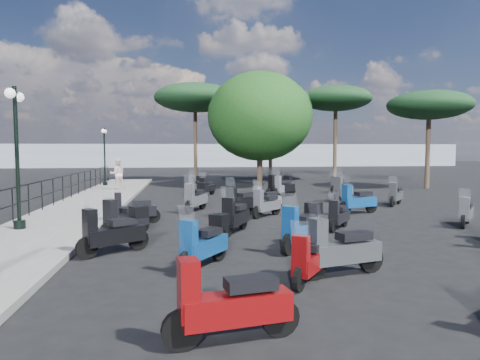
{
  "coord_description": "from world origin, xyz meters",
  "views": [
    {
      "loc": [
        -2.41,
        -14.61,
        2.47
      ],
      "look_at": [
        -0.29,
        2.23,
        1.2
      ],
      "focal_mm": 32.0,
      "sensor_mm": 36.0,
      "label": 1
    }
  ],
  "objects": [
    {
      "name": "scooter_13",
      "position": [
        0.35,
        -4.65,
        0.54
      ],
      "size": [
        1.35,
        1.46,
        1.44
      ],
      "rotation": [
        0.0,
        0.0,
        2.41
      ],
      "color": "black",
      "rests_on": "ground"
    },
    {
      "name": "scooter_0",
      "position": [
        -1.89,
        -9.41,
        0.5
      ],
      "size": [
        1.8,
        0.64,
        1.44
      ],
      "rotation": [
        0.0,
        0.0,
        1.76
      ],
      "color": "black",
      "rests_on": "ground"
    },
    {
      "name": "distant_hills",
      "position": [
        0.0,
        45.0,
        1.5
      ],
      "size": [
        70.0,
        8.0,
        3.0
      ],
      "primitive_type": "cube",
      "color": "gray",
      "rests_on": "ground"
    },
    {
      "name": "scooter_5",
      "position": [
        -1.38,
        7.37,
        0.43
      ],
      "size": [
        0.9,
        1.41,
        1.25
      ],
      "rotation": [
        0.0,
        0.0,
        2.62
      ],
      "color": "black",
      "rests_on": "ground"
    },
    {
      "name": "pine_1",
      "position": [
        8.7,
        16.47,
        6.14
      ],
      "size": [
        5.33,
        5.33,
        7.1
      ],
      "color": "#38281E",
      "rests_on": "ground"
    },
    {
      "name": "scooter_24",
      "position": [
        6.32,
        -2.25,
        0.43
      ],
      "size": [
        1.09,
        1.23,
        1.23
      ],
      "rotation": [
        0.0,
        0.0,
        2.42
      ],
      "color": "black",
      "rests_on": "ground"
    },
    {
      "name": "sidewalk",
      "position": [
        -6.5,
        3.0,
        0.07
      ],
      "size": [
        3.0,
        30.0,
        0.15
      ],
      "primitive_type": "cube",
      "color": "slate",
      "rests_on": "ground"
    },
    {
      "name": "scooter_3",
      "position": [
        -4.14,
        -0.5,
        0.46
      ],
      "size": [
        1.66,
        0.57,
        1.32
      ],
      "rotation": [
        0.0,
        0.0,
        1.74
      ],
      "color": "black",
      "rests_on": "ground"
    },
    {
      "name": "scooter_8",
      "position": [
        -1.03,
        -2.47,
        0.49
      ],
      "size": [
        0.98,
        1.62,
        1.41
      ],
      "rotation": [
        0.0,
        0.0,
        2.66
      ],
      "color": "black",
      "rests_on": "ground"
    },
    {
      "name": "scooter_10",
      "position": [
        0.69,
        1.87,
        0.44
      ],
      "size": [
        1.42,
        0.91,
        1.26
      ],
      "rotation": [
        0.0,
        0.0,
        2.09
      ],
      "color": "black",
      "rests_on": "ground"
    },
    {
      "name": "scooter_6",
      "position": [
        0.52,
        -6.85,
        0.51
      ],
      "size": [
        1.82,
        0.76,
        1.48
      ],
      "rotation": [
        0.0,
        0.0,
        1.83
      ],
      "color": "black",
      "rests_on": "ground"
    },
    {
      "name": "railing",
      "position": [
        -7.8,
        2.8,
        0.9
      ],
      "size": [
        0.04,
        26.04,
        1.1
      ],
      "color": "black",
      "rests_on": "sidewalk"
    },
    {
      "name": "pine_2",
      "position": [
        -1.73,
        17.44,
        6.16
      ],
      "size": [
        6.02,
        6.02,
        7.23
      ],
      "color": "#38281E",
      "rests_on": "ground"
    },
    {
      "name": "scooter_12",
      "position": [
        -0.2,
        -7.19,
        0.43
      ],
      "size": [
        1.0,
        1.3,
        1.23
      ],
      "rotation": [
        0.0,
        0.0,
        2.51
      ],
      "color": "black",
      "rests_on": "ground"
    },
    {
      "name": "scooter_9",
      "position": [
        0.41,
        0.33,
        0.45
      ],
      "size": [
        1.24,
        1.22,
        1.3
      ],
      "rotation": [
        0.0,
        0.0,
        2.35
      ],
      "color": "black",
      "rests_on": "ground"
    },
    {
      "name": "pine_3",
      "position": [
        12.29,
        9.98,
        5.06
      ],
      "size": [
        5.03,
        5.03,
        5.97
      ],
      "color": "#38281E",
      "rests_on": "ground"
    },
    {
      "name": "scooter_16",
      "position": [
        2.42,
        6.51,
        0.53
      ],
      "size": [
        1.24,
        1.46,
        1.4
      ],
      "rotation": [
        0.0,
        0.0,
        2.46
      ],
      "color": "black",
      "rests_on": "ground"
    },
    {
      "name": "scooter_15",
      "position": [
        -0.49,
        0.58,
        0.51
      ],
      "size": [
        1.34,
        1.41,
        1.46
      ],
      "rotation": [
        0.0,
        0.0,
        2.39
      ],
      "color": "black",
      "rests_on": "ground"
    },
    {
      "name": "scooter_4",
      "position": [
        -2.05,
        2.01,
        0.54
      ],
      "size": [
        1.0,
        1.69,
        1.44
      ],
      "rotation": [
        0.0,
        0.0,
        2.7
      ],
      "color": "black",
      "rests_on": "ground"
    },
    {
      "name": "scooter_26",
      "position": [
        4.83,
        4.52,
        0.52
      ],
      "size": [
        1.37,
        1.44,
        1.49
      ],
      "rotation": [
        0.0,
        0.0,
        2.38
      ],
      "color": "black",
      "rests_on": "ground"
    },
    {
      "name": "scooter_17",
      "position": [
        2.28,
        6.41,
        0.51
      ],
      "size": [
        1.7,
        0.99,
        1.47
      ],
      "rotation": [
        0.0,
        0.0,
        2.03
      ],
      "color": "black",
      "rests_on": "ground"
    },
    {
      "name": "scooter_11",
      "position": [
        -1.92,
        8.05,
        0.49
      ],
      "size": [
        0.85,
        1.55,
        1.3
      ],
      "rotation": [
        0.0,
        0.0,
        2.74
      ],
      "color": "black",
      "rests_on": "ground"
    },
    {
      "name": "scooter_14",
      "position": [
        2.14,
        -2.32,
        0.42
      ],
      "size": [
        1.02,
        1.25,
        1.21
      ],
      "rotation": [
        0.0,
        0.0,
        2.48
      ],
      "color": "black",
      "rests_on": "ground"
    },
    {
      "name": "scooter_20",
      "position": [
        3.93,
        0.58,
        0.5
      ],
      "size": [
        1.75,
        0.86,
        1.45
      ],
      "rotation": [
        0.0,
        0.0,
        1.92
      ],
      "color": "black",
      "rests_on": "ground"
    },
    {
      "name": "scooter_7",
      "position": [
        -2.06,
        -5.89,
        0.52
      ],
      "size": [
        1.13,
        1.49,
        1.37
      ],
      "rotation": [
        0.0,
        0.0,
        2.53
      ],
      "color": "black",
      "rests_on": "ground"
    },
    {
      "name": "scooter_21",
      "position": [
        5.97,
        8.31,
        0.42
      ],
      "size": [
        1.18,
        1.08,
        1.2
      ],
      "rotation": [
        0.0,
        0.0,
        2.31
      ],
      "color": "black",
      "rests_on": "ground"
    },
    {
      "name": "lamp_post_1",
      "position": [
        -7.2,
        -1.73,
        2.47
      ],
      "size": [
        0.39,
        1.19,
        4.06
      ],
      "rotation": [
        0.0,
        0.0,
        0.11
      ],
      "color": "black",
      "rests_on": "sidewalk"
    },
    {
      "name": "pedestrian_far",
      "position": [
        -6.27,
        10.13,
        1.02
      ],
      "size": [
        1.0,
        0.88,
        1.74
      ],
      "primitive_type": "imported",
      "rotation": [
        0.0,
        0.0,
        3.44
      ],
      "color": "beige",
      "rests_on": "sidewalk"
    },
    {
      "name": "scooter_1",
      "position": [
        -4.08,
        -4.54,
        0.54
      ],
      "size": [
        1.54,
        1.19,
        1.42
      ],
      "rotation": [
        0.0,
        0.0,
        2.19
      ],
      "color": "black",
      "rests_on": "ground"
    },
    {
      "name": "broadleaf_tree",
      "position": [
        2.28,
        12.54,
        4.49
      ],
      "size": [
        6.69,
        6.69,
        7.34
      ],
      "color": "#38281E",
      "rests_on": "ground"
    },
    {
      "name": "scooter_25",
      "position": [
        6.52,
        2.68,
        0.45
      ],
      "size": [
        1.13,
        1.31,
        1.3
      ],
      "rotation": [
        0.0,
        0.0,
        2.44
      ],
      "color": "black",
      "rests_on": "ground"
    },
    {
      "name": "scooter_2",
      "position": [
        -4.13,
        -2.59,
        0.49
      ],
      "size": [
        1.2,
        1.44,
        1.4
      ],
      "rotation": [
        0.0,
        0.0,
        2.46
      ],
      "color": "black",
      "rests_on": "ground"
    },
    {
      "name": "lamp_post_2",
      "position": [
        -7.46,
        12.84,
        2.2
      ],
      "size": [
        0.31,
        1.06,
        3.59
      ],
      "rotation": [
        0.0,
        0.0,
        0.08
      ],
      "color": "black",
      "rests_on": "sidewalk"
    },
    {
      "name": "ground",
      "position": [
        0.0,
        0.0,
        0.0
      ],
      "size": [
        120.0,
        120.0,
        0.0
      ],
      "primitive_type": "plane",
      "color": "black",
      "rests_on": "ground"
    },
    {
      "name": "pine_0",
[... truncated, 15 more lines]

